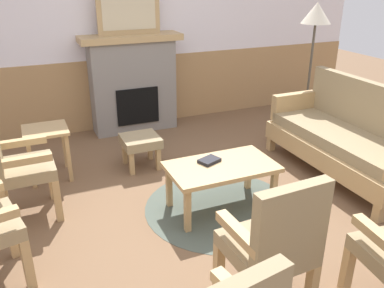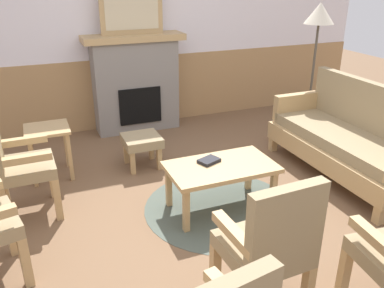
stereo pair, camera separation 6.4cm
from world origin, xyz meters
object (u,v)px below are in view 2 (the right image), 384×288
object	(u,v)px
book_on_table	(209,161)
floor_lamp_by_couch	(319,22)
footstool	(142,143)
side_table	(48,138)
fireplace	(136,82)
armchair_by_window_left	(15,160)
armchair_front_left	(270,243)
coffee_table	(221,171)
couch	(348,141)
framed_picture	(132,11)

from	to	relation	value
book_on_table	floor_lamp_by_couch	distance (m)	2.50
footstool	side_table	size ratio (longest dim) A/B	0.73
fireplace	footstool	world-z (taller)	fireplace
book_on_table	floor_lamp_by_couch	bearing A→B (deg)	30.51
armchair_by_window_left	armchair_front_left	bearing A→B (deg)	-52.32
coffee_table	armchair_front_left	xyz separation A→B (m)	(-0.28, -1.23, 0.15)
couch	footstool	bearing A→B (deg)	152.29
framed_picture	couch	distance (m)	3.00
footstool	side_table	bearing A→B (deg)	171.91
footstool	armchair_front_left	bearing A→B (deg)	-86.62
coffee_table	armchair_by_window_left	bearing A→B (deg)	161.09
armchair_by_window_left	side_table	size ratio (longest dim) A/B	1.78
couch	footstool	size ratio (longest dim) A/B	4.50
armchair_front_left	coffee_table	bearing A→B (deg)	77.16
couch	book_on_table	distance (m)	1.60
coffee_table	armchair_by_window_left	size ratio (longest dim) A/B	0.98
couch	armchair_front_left	bearing A→B (deg)	-143.53
footstool	floor_lamp_by_couch	distance (m)	2.60
book_on_table	footstool	distance (m)	1.09
couch	coffee_table	xyz separation A→B (m)	(-1.52, -0.10, -0.01)
armchair_by_window_left	coffee_table	bearing A→B (deg)	-18.91
armchair_by_window_left	book_on_table	bearing A→B (deg)	-16.60
armchair_front_left	footstool	bearing A→B (deg)	93.38
framed_picture	floor_lamp_by_couch	xyz separation A→B (m)	(2.06, -1.04, -0.11)
fireplace	side_table	bearing A→B (deg)	-139.45
coffee_table	floor_lamp_by_couch	world-z (taller)	floor_lamp_by_couch
footstool	framed_picture	bearing A→B (deg)	77.40
book_on_table	framed_picture	bearing A→B (deg)	92.14
footstool	fireplace	bearing A→B (deg)	77.40
armchair_front_left	side_table	bearing A→B (deg)	113.73
couch	framed_picture	bearing A→B (deg)	127.36
side_table	footstool	bearing A→B (deg)	-8.09
framed_picture	coffee_table	xyz separation A→B (m)	(0.16, -2.30, -1.17)
framed_picture	couch	xyz separation A→B (m)	(1.68, -2.20, -1.16)
framed_picture	armchair_by_window_left	world-z (taller)	framed_picture
book_on_table	armchair_front_left	xyz separation A→B (m)	(-0.21, -1.33, 0.08)
couch	fireplace	bearing A→B (deg)	127.36
armchair_front_left	armchair_by_window_left	bearing A→B (deg)	127.68
book_on_table	armchair_front_left	world-z (taller)	armchair_front_left
coffee_table	book_on_table	distance (m)	0.14
fireplace	side_table	size ratio (longest dim) A/B	2.36
fireplace	floor_lamp_by_couch	xyz separation A→B (m)	(2.06, -1.04, 0.80)
couch	footstool	xyz separation A→B (m)	(-1.94, 1.02, -0.11)
footstool	armchair_by_window_left	size ratio (longest dim) A/B	0.41
coffee_table	side_table	world-z (taller)	side_table
armchair_by_window_left	floor_lamp_by_couch	bearing A→B (deg)	10.86
side_table	framed_picture	bearing A→B (deg)	40.56
couch	armchair_front_left	distance (m)	2.25
fireplace	couch	xyz separation A→B (m)	(1.68, -2.20, -0.26)
couch	armchair_by_window_left	size ratio (longest dim) A/B	1.84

